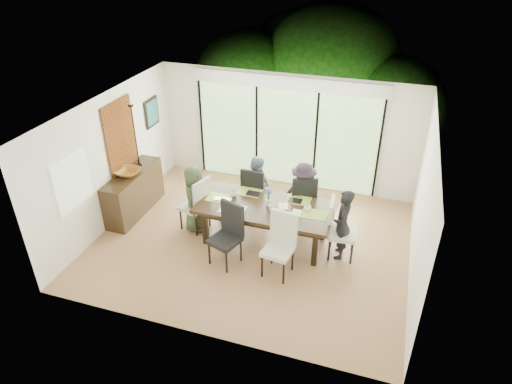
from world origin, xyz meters
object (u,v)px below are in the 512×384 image
(vase, at_px, (269,202))
(person_right_end, at_px, (342,225))
(cup_b, at_px, (271,208))
(chair_far_left, at_px, (256,191))
(cup_a, at_px, (233,194))
(chair_right_end, at_px, (343,229))
(person_left_end, at_px, (195,199))
(chair_near_left, at_px, (224,236))
(sideboard, at_px, (134,193))
(chair_left_end, at_px, (194,203))
(bowl, at_px, (128,172))
(chair_far_right, at_px, (303,198))
(chair_near_right, at_px, (278,247))
(cup_c, at_px, (308,208))
(person_far_left, at_px, (256,187))
(laptop, at_px, (222,201))
(person_far_right, at_px, (303,194))
(table_top, at_px, (265,207))

(vase, bearing_deg, person_right_end, -2.00)
(person_right_end, height_order, cup_b, person_right_end)
(chair_far_left, height_order, vase, chair_far_left)
(cup_a, bearing_deg, chair_right_end, -3.90)
(person_left_end, bearing_deg, chair_near_left, -139.29)
(chair_near_left, height_order, sideboard, chair_near_left)
(chair_left_end, relative_size, chair_near_left, 1.00)
(chair_right_end, relative_size, bowl, 2.36)
(chair_far_right, distance_m, person_left_end, 2.20)
(person_right_end, relative_size, cup_b, 12.90)
(cup_a, bearing_deg, person_right_end, -3.94)
(chair_far_left, height_order, cup_b, chair_far_left)
(chair_far_left, height_order, chair_near_right, same)
(chair_right_end, relative_size, cup_c, 8.87)
(chair_far_right, height_order, person_far_left, person_far_left)
(laptop, bearing_deg, chair_left_end, 167.32)
(person_far_left, distance_m, vase, 0.94)
(cup_a, bearing_deg, cup_c, -1.91)
(chair_far_right, relative_size, person_right_end, 0.85)
(chair_far_left, height_order, chair_far_right, same)
(cup_b, height_order, cup_c, cup_c)
(chair_far_left, bearing_deg, chair_far_right, -176.91)
(person_far_left, xyz_separation_m, person_far_right, (1.00, 0.00, 0.00))
(chair_left_end, xyz_separation_m, cup_a, (0.80, 0.15, 0.27))
(laptop, distance_m, sideboard, 2.19)
(table_top, bearing_deg, laptop, -173.29)
(chair_right_end, xyz_separation_m, laptop, (-2.35, -0.10, 0.23))
(chair_far_right, distance_m, chair_near_right, 1.72)
(chair_left_end, xyz_separation_m, chair_far_right, (2.05, 0.85, 0.00))
(chair_right_end, distance_m, person_left_end, 2.98)
(chair_left_end, distance_m, bowl, 1.55)
(chair_left_end, relative_size, laptop, 3.33)
(person_left_end, distance_m, cup_a, 0.81)
(bowl, bearing_deg, laptop, -4.20)
(chair_far_left, bearing_deg, cup_a, 73.44)
(vase, relative_size, sideboard, 0.08)
(vase, distance_m, cup_c, 0.75)
(laptop, relative_size, cup_a, 2.66)
(chair_far_left, relative_size, person_far_left, 0.85)
(table_top, relative_size, cup_a, 19.35)
(chair_far_left, relative_size, person_right_end, 0.85)
(person_left_end, distance_m, laptop, 0.65)
(person_far_left, relative_size, laptop, 3.91)
(person_left_end, xyz_separation_m, vase, (1.53, 0.05, 0.18))
(chair_near_left, bearing_deg, vase, 78.17)
(person_left_end, xyz_separation_m, cup_c, (2.28, 0.10, 0.17))
(sideboard, bearing_deg, person_far_right, 10.75)
(chair_left_end, relative_size, chair_right_end, 1.00)
(chair_left_end, relative_size, person_far_left, 0.85)
(laptop, xyz_separation_m, cup_c, (1.65, 0.20, 0.04))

